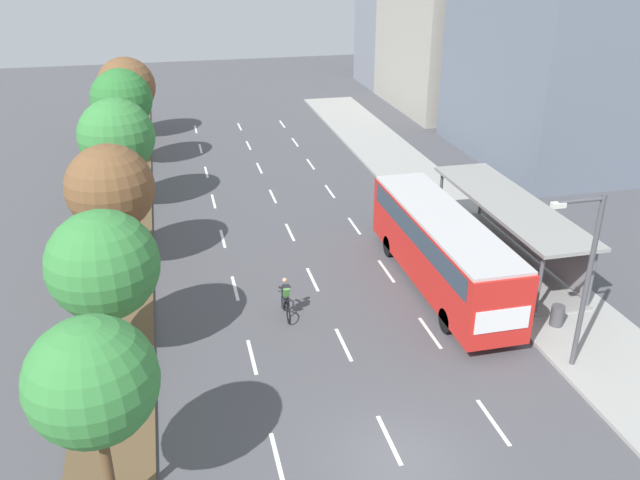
# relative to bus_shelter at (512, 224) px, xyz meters

# --- Properties ---
(ground_plane) EXTENTS (140.00, 140.00, 0.00)m
(ground_plane) POSITION_rel_bus_shelter_xyz_m (-9.53, -11.42, -1.87)
(ground_plane) COLOR #4C4C51
(median_strip) EXTENTS (2.60, 52.00, 0.12)m
(median_strip) POSITION_rel_bus_shelter_xyz_m (-17.83, 8.58, -1.81)
(median_strip) COLOR brown
(median_strip) RESTS_ON ground
(sidewalk_right) EXTENTS (4.50, 52.00, 0.15)m
(sidewalk_right) POSITION_rel_bus_shelter_xyz_m (-0.28, 8.58, -1.79)
(sidewalk_right) COLOR #9E9E99
(sidewalk_right) RESTS_ON ground
(lane_divider_left) EXTENTS (0.14, 44.96, 0.01)m
(lane_divider_left) POSITION_rel_bus_shelter_xyz_m (-13.03, 5.56, -1.86)
(lane_divider_left) COLOR white
(lane_divider_left) RESTS_ON ground
(lane_divider_center) EXTENTS (0.14, 44.96, 0.01)m
(lane_divider_center) POSITION_rel_bus_shelter_xyz_m (-9.53, 5.56, -1.86)
(lane_divider_center) COLOR white
(lane_divider_center) RESTS_ON ground
(lane_divider_right) EXTENTS (0.14, 44.96, 0.01)m
(lane_divider_right) POSITION_rel_bus_shelter_xyz_m (-6.03, 5.56, -1.86)
(lane_divider_right) COLOR white
(lane_divider_right) RESTS_ON ground
(bus_shelter) EXTENTS (2.90, 10.90, 2.86)m
(bus_shelter) POSITION_rel_bus_shelter_xyz_m (0.00, 0.00, 0.00)
(bus_shelter) COLOR gray
(bus_shelter) RESTS_ON sidewalk_right
(bus) EXTENTS (2.54, 11.29, 3.37)m
(bus) POSITION_rel_bus_shelter_xyz_m (-4.28, -1.69, 0.20)
(bus) COLOR red
(bus) RESTS_ON ground
(cyclist) EXTENTS (0.46, 1.82, 1.71)m
(cyclist) POSITION_rel_bus_shelter_xyz_m (-11.27, -2.60, -1.08)
(cyclist) COLOR black
(cyclist) RESTS_ON ground
(median_tree_nearest) EXTENTS (3.24, 3.24, 5.92)m
(median_tree_nearest) POSITION_rel_bus_shelter_xyz_m (-17.60, -11.55, 2.53)
(median_tree_nearest) COLOR brown
(median_tree_nearest) RESTS_ON median_strip
(median_tree_second) EXTENTS (3.86, 3.86, 5.72)m
(median_tree_second) POSITION_rel_bus_shelter_xyz_m (-17.84, -4.17, 2.03)
(median_tree_second) COLOR brown
(median_tree_second) RESTS_ON median_strip
(median_tree_third) EXTENTS (3.90, 3.90, 5.86)m
(median_tree_third) POSITION_rel_bus_shelter_xyz_m (-17.95, 3.20, 2.16)
(median_tree_third) COLOR brown
(median_tree_third) RESTS_ON median_strip
(median_tree_fourth) EXTENTS (4.09, 4.09, 6.23)m
(median_tree_fourth) POSITION_rel_bus_shelter_xyz_m (-17.94, 10.58, 2.43)
(median_tree_fourth) COLOR brown
(median_tree_fourth) RESTS_ON median_strip
(median_tree_fifth) EXTENTS (3.87, 3.87, 6.46)m
(median_tree_fifth) POSITION_rel_bus_shelter_xyz_m (-17.90, 17.95, 2.76)
(median_tree_fifth) COLOR brown
(median_tree_fifth) RESTS_ON median_strip
(median_tree_farthest) EXTENTS (4.25, 4.25, 5.97)m
(median_tree_farthest) POSITION_rel_bus_shelter_xyz_m (-17.88, 25.33, 2.09)
(median_tree_farthest) COLOR brown
(median_tree_farthest) RESTS_ON median_strip
(streetlight) EXTENTS (1.91, 0.24, 6.50)m
(streetlight) POSITION_rel_bus_shelter_xyz_m (-2.11, -8.39, 2.02)
(streetlight) COLOR #4C4C51
(streetlight) RESTS_ON sidewalk_right
(trash_bin) EXTENTS (0.52, 0.52, 0.85)m
(trash_bin) POSITION_rel_bus_shelter_xyz_m (-1.08, -5.94, -1.29)
(trash_bin) COLOR #4C4C51
(trash_bin) RESTS_ON sidewalk_right
(building_near_right) EXTENTS (10.54, 14.47, 13.26)m
(building_near_right) POSITION_rel_bus_shelter_xyz_m (10.49, 14.23, 4.76)
(building_near_right) COLOR slate
(building_near_right) RESTS_ON ground
(building_mid_right) EXTENTS (7.29, 13.59, 12.87)m
(building_mid_right) POSITION_rel_bus_shelter_xyz_m (8.46, 29.60, 4.57)
(building_mid_right) COLOR #A39E93
(building_mid_right) RESTS_ON ground
(building_far_right) EXTENTS (7.51, 14.62, 13.41)m
(building_far_right) POSITION_rel_bus_shelter_xyz_m (8.61, 36.43, 4.84)
(building_far_right) COLOR gray
(building_far_right) RESTS_ON ground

